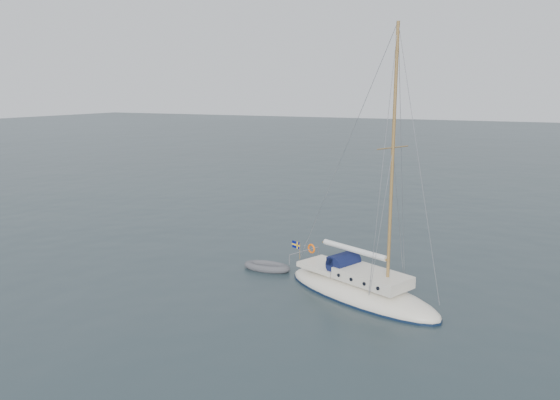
% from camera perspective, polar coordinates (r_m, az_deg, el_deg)
% --- Properties ---
extents(ground, '(300.00, 300.00, 0.00)m').
position_cam_1_polar(ground, '(25.45, 6.00, -9.51)').
color(ground, black).
rests_on(ground, ground).
extents(sailboat, '(8.58, 2.58, 12.22)m').
position_cam_1_polar(sailboat, '(24.69, 8.46, -7.96)').
color(sailboat, silver).
rests_on(sailboat, ground).
extents(dinghy, '(2.53, 1.14, 0.36)m').
position_cam_1_polar(dinghy, '(28.20, -1.38, -6.99)').
color(dinghy, '#47474C').
rests_on(dinghy, ground).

